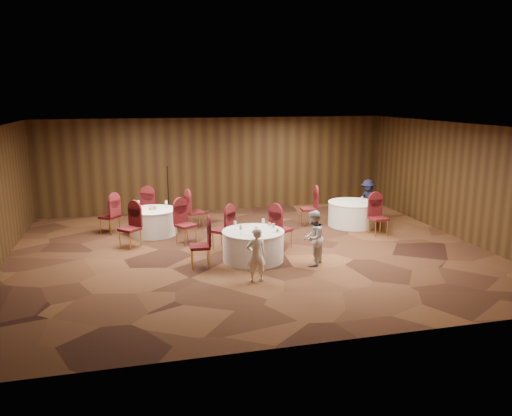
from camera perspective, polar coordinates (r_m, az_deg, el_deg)
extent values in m
plane|color=black|center=(12.90, -0.65, -5.01)|extent=(12.00, 12.00, 0.00)
plane|color=silver|center=(12.30, -0.69, 9.33)|extent=(12.00, 12.00, 0.00)
plane|color=black|center=(17.34, -4.46, 4.98)|extent=(12.00, 0.00, 12.00)
plane|color=black|center=(7.85, 7.72, -4.66)|extent=(12.00, 0.00, 12.00)
plane|color=black|center=(15.03, 22.23, 2.87)|extent=(0.00, 10.00, 10.00)
cylinder|color=white|center=(12.15, -0.33, -4.36)|extent=(1.47, 1.47, 0.72)
cylinder|color=white|center=(12.05, -0.33, -2.70)|extent=(1.50, 1.50, 0.03)
cylinder|color=white|center=(14.69, -11.66, -1.60)|extent=(1.34, 1.34, 0.72)
cylinder|color=white|center=(14.61, -11.73, -0.21)|extent=(1.36, 1.36, 0.03)
cylinder|color=white|center=(15.65, 10.92, -0.68)|extent=(1.45, 1.45, 0.72)
cylinder|color=white|center=(15.57, 10.98, 0.62)|extent=(1.48, 1.48, 0.03)
cylinder|color=silver|center=(11.77, -1.75, -2.99)|extent=(0.06, 0.06, 0.01)
cylinder|color=silver|center=(11.75, -1.75, -2.72)|extent=(0.01, 0.01, 0.11)
cone|color=silver|center=(11.72, -1.76, -2.22)|extent=(0.08, 0.08, 0.10)
cylinder|color=silver|center=(12.39, 0.82, -2.18)|extent=(0.06, 0.06, 0.01)
cylinder|color=silver|center=(12.37, 0.82, -1.92)|extent=(0.01, 0.01, 0.11)
cone|color=silver|center=(12.35, 0.83, -1.45)|extent=(0.08, 0.08, 0.10)
cylinder|color=silver|center=(11.94, 2.00, -2.76)|extent=(0.06, 0.06, 0.01)
cylinder|color=silver|center=(11.93, 2.01, -2.49)|extent=(0.01, 0.01, 0.11)
cone|color=silver|center=(11.90, 2.01, -2.00)|extent=(0.08, 0.08, 0.10)
cylinder|color=silver|center=(12.16, -2.40, -2.48)|extent=(0.06, 0.06, 0.01)
cylinder|color=silver|center=(12.14, -2.40, -2.21)|extent=(0.01, 0.01, 0.11)
cone|color=silver|center=(12.12, -2.41, -1.73)|extent=(0.08, 0.08, 0.10)
cylinder|color=silver|center=(11.63, 0.02, -3.18)|extent=(0.06, 0.06, 0.01)
cylinder|color=silver|center=(11.61, 0.02, -2.90)|extent=(0.01, 0.01, 0.11)
cone|color=silver|center=(11.59, 0.02, -2.40)|extent=(0.08, 0.08, 0.10)
cylinder|color=white|center=(11.55, 0.43, -3.26)|extent=(0.15, 0.15, 0.01)
sphere|color=#9E6B33|center=(11.54, 0.43, -3.07)|extent=(0.08, 0.08, 0.08)
cylinder|color=white|center=(11.95, 2.48, -2.73)|extent=(0.15, 0.15, 0.01)
sphere|color=#9E6B33|center=(11.94, 2.48, -2.54)|extent=(0.08, 0.08, 0.08)
cylinder|color=white|center=(12.54, 1.59, -1.99)|extent=(0.15, 0.15, 0.01)
sphere|color=#9E6B33|center=(12.52, 1.59, -1.80)|extent=(0.08, 0.08, 0.08)
cylinder|color=silver|center=(14.73, -10.20, 0.04)|extent=(0.06, 0.06, 0.01)
cylinder|color=silver|center=(14.71, -10.21, 0.26)|extent=(0.01, 0.01, 0.11)
cone|color=silver|center=(14.69, -10.22, 0.66)|extent=(0.08, 0.08, 0.10)
cylinder|color=silver|center=(14.91, -13.26, 0.05)|extent=(0.06, 0.06, 0.01)
cylinder|color=silver|center=(14.90, -13.27, 0.27)|extent=(0.01, 0.01, 0.11)
cone|color=silver|center=(14.87, -13.29, 0.66)|extent=(0.08, 0.08, 0.10)
cylinder|color=silver|center=(14.21, -11.81, -0.50)|extent=(0.06, 0.06, 0.01)
cylinder|color=silver|center=(14.20, -11.82, -0.27)|extent=(0.01, 0.01, 0.11)
cone|color=silver|center=(14.17, -11.84, 0.14)|extent=(0.08, 0.08, 0.10)
cylinder|color=#915E3A|center=(14.60, -11.74, -0.04)|extent=(0.22, 0.22, 0.06)
sphere|color=#9E6B33|center=(14.60, -11.87, 0.20)|extent=(0.07, 0.07, 0.07)
sphere|color=#9E6B33|center=(14.56, -11.59, 0.19)|extent=(0.07, 0.07, 0.07)
cylinder|color=silver|center=(15.38, 12.03, 0.50)|extent=(0.06, 0.06, 0.01)
cylinder|color=silver|center=(15.37, 12.04, 0.71)|extent=(0.01, 0.01, 0.11)
cone|color=silver|center=(15.35, 12.06, 1.09)|extent=(0.08, 0.08, 0.10)
cylinder|color=black|center=(16.50, -9.89, -1.20)|extent=(0.24, 0.24, 0.02)
cylinder|color=black|center=(16.32, -10.00, 1.75)|extent=(0.02, 0.02, 1.71)
cylinder|color=black|center=(16.23, -10.13, 4.65)|extent=(0.04, 0.12, 0.04)
imported|color=white|center=(10.72, 0.00, -5.37)|extent=(0.47, 0.34, 1.20)
imported|color=silver|center=(11.79, 6.53, -3.45)|extent=(0.79, 0.81, 1.32)
imported|color=black|center=(16.52, 12.67, 0.97)|extent=(0.83, 0.97, 1.30)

